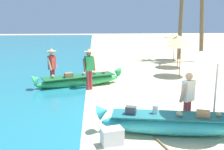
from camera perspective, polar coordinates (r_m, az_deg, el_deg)
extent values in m
plane|color=beige|center=(9.02, 7.30, -8.85)|extent=(80.00, 80.00, 0.00)
ellipsoid|color=#33B2BC|center=(7.87, 12.31, -10.15)|extent=(4.00, 1.37, 0.55)
cone|color=#33B2BC|center=(7.77, -1.89, -7.58)|extent=(0.48, 0.49, 0.50)
cube|color=#1C6267|center=(7.77, 12.40, -8.27)|extent=(3.38, 1.28, 0.04)
cube|color=#424247|center=(7.64, 3.95, -7.41)|extent=(0.34, 0.28, 0.24)
cylinder|color=silver|center=(7.76, 9.02, -7.14)|extent=(0.16, 0.16, 0.26)
sphere|color=tan|center=(7.69, 13.85, -7.90)|extent=(0.17, 0.17, 0.17)
cube|color=#9E754C|center=(7.79, 18.46, -7.79)|extent=(0.40, 0.32, 0.20)
sphere|color=tan|center=(8.01, 21.37, -7.70)|extent=(0.14, 0.14, 0.14)
ellipsoid|color=#38B760|center=(12.74, -6.88, -1.32)|extent=(3.97, 2.20, 0.49)
cone|color=#38B760|center=(13.40, 0.94, 0.76)|extent=(0.56, 0.59, 0.53)
cone|color=#38B760|center=(12.21, -15.54, -0.86)|extent=(0.56, 0.59, 0.53)
cube|color=#1E6435|center=(12.68, -6.91, -0.23)|extent=(3.39, 1.98, 0.04)
sphere|color=tan|center=(12.40, -12.26, -0.32)|extent=(0.17, 0.17, 0.17)
cube|color=#9E754C|center=(12.41, -9.05, -0.05)|extent=(0.44, 0.40, 0.22)
sphere|color=tan|center=(12.78, -5.95, 0.25)|extent=(0.16, 0.16, 0.16)
sphere|color=tan|center=(12.92, -3.69, 0.46)|extent=(0.17, 0.17, 0.17)
cylinder|color=#B74C38|center=(13.09, -1.75, 0.48)|extent=(0.18, 0.18, 0.10)
cylinder|color=#B2383D|center=(12.16, -4.45, -1.03)|extent=(0.14, 0.14, 0.86)
cylinder|color=#B2383D|center=(12.10, -5.05, -1.11)|extent=(0.14, 0.14, 0.86)
cube|color=green|center=(11.98, -4.82, 2.43)|extent=(0.42, 0.36, 0.64)
cylinder|color=brown|center=(12.07, -3.78, 2.28)|extent=(0.17, 0.23, 0.58)
cylinder|color=brown|center=(11.88, -5.78, 2.07)|extent=(0.17, 0.23, 0.58)
sphere|color=brown|center=(11.91, -4.86, 4.51)|extent=(0.22, 0.22, 0.22)
cylinder|color=tan|center=(11.90, -4.86, 4.89)|extent=(0.44, 0.44, 0.02)
cone|color=tan|center=(11.89, -4.87, 5.23)|extent=(0.26, 0.26, 0.12)
cylinder|color=#B2383D|center=(8.37, 15.04, -7.93)|extent=(0.14, 0.14, 0.82)
cylinder|color=#B2383D|center=(8.48, 15.62, -7.71)|extent=(0.14, 0.14, 0.82)
cube|color=silver|center=(8.21, 15.62, -3.15)|extent=(0.42, 0.38, 0.61)
cylinder|color=tan|center=(8.06, 14.50, -3.75)|extent=(0.19, 0.22, 0.55)
cylinder|color=tan|center=(8.41, 16.43, -3.18)|extent=(0.19, 0.22, 0.55)
sphere|color=tan|center=(8.11, 15.79, -0.27)|extent=(0.22, 0.22, 0.22)
cylinder|color=#B2383D|center=(13.10, -12.11, -0.43)|extent=(0.14, 0.14, 0.80)
cylinder|color=#B2383D|center=(12.98, -12.44, -0.56)|extent=(0.14, 0.14, 0.80)
cube|color=#DB3D38|center=(12.90, -12.42, 2.61)|extent=(0.35, 0.42, 0.63)
cylinder|color=beige|center=(13.09, -11.78, 2.56)|extent=(0.23, 0.17, 0.58)
cylinder|color=beige|center=(12.71, -12.90, 2.22)|extent=(0.23, 0.17, 0.58)
sphere|color=beige|center=(12.84, -12.51, 4.53)|extent=(0.22, 0.22, 0.22)
cylinder|color=tan|center=(12.83, -12.53, 4.89)|extent=(0.44, 0.44, 0.02)
cone|color=tan|center=(12.82, -12.54, 5.20)|extent=(0.26, 0.26, 0.12)
cylinder|color=#B7B7BC|center=(8.19, 20.82, -3.00)|extent=(0.05, 0.05, 2.39)
cone|color=silver|center=(7.99, 21.41, 4.36)|extent=(1.91, 1.91, 0.31)
cylinder|color=#333338|center=(8.56, 20.21, -10.55)|extent=(0.36, 0.36, 0.06)
cylinder|color=#8E6B47|center=(15.20, 14.03, 3.35)|extent=(0.04, 0.04, 1.90)
cone|color=tan|center=(15.10, 14.19, 6.35)|extent=(1.60, 1.60, 0.32)
cylinder|color=#8E6B47|center=(17.75, 13.62, 4.64)|extent=(0.04, 0.04, 1.90)
cone|color=tan|center=(17.67, 13.75, 7.21)|extent=(1.60, 1.60, 0.32)
cylinder|color=#8E6B47|center=(20.53, 12.83, 5.70)|extent=(0.04, 0.04, 1.90)
cone|color=tan|center=(20.45, 12.94, 7.93)|extent=(1.60, 1.60, 0.32)
cylinder|color=brown|center=(20.95, 14.20, 11.80)|extent=(0.30, 0.28, 6.30)
cylinder|color=brown|center=(20.31, 18.28, 12.29)|extent=(0.63, 0.28, 6.84)
cube|color=silver|center=(7.17, 0.00, -12.69)|extent=(0.63, 0.50, 0.44)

